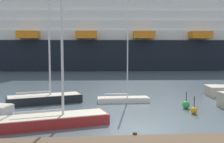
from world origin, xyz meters
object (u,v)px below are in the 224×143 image
at_px(sailboat_2, 123,98).
at_px(cruise_ship, 138,37).
at_px(sailboat_3, 45,98).
at_px(sailboat_1, 55,118).
at_px(channel_buoy_0, 186,105).
at_px(channel_buoy_1, 194,110).

relative_size(sailboat_2, cruise_ship, 0.06).
distance_m(sailboat_2, sailboat_3, 7.19).
bearing_deg(sailboat_2, sailboat_1, -126.89).
distance_m(sailboat_1, sailboat_2, 9.11).
height_order(sailboat_3, cruise_ship, cruise_ship).
relative_size(sailboat_3, channel_buoy_0, 7.05).
height_order(channel_buoy_0, channel_buoy_1, channel_buoy_0).
height_order(sailboat_2, channel_buoy_1, sailboat_2).
bearing_deg(channel_buoy_1, cruise_ship, 85.21).
xyz_separation_m(sailboat_3, cruise_ship, (15.86, 41.15, 7.01)).
distance_m(sailboat_1, channel_buoy_0, 11.06).
height_order(channel_buoy_0, cruise_ship, cruise_ship).
xyz_separation_m(sailboat_1, cruise_ship, (14.07, 48.57, 6.98)).
bearing_deg(sailboat_1, channel_buoy_0, 7.29).
xyz_separation_m(sailboat_2, cruise_ship, (8.67, 41.24, 7.15)).
bearing_deg(channel_buoy_1, channel_buoy_0, 88.73).
distance_m(channel_buoy_0, cruise_ship, 45.13).
xyz_separation_m(sailboat_2, channel_buoy_1, (4.80, -5.01, -0.08)).
xyz_separation_m(sailboat_1, channel_buoy_0, (10.24, 4.19, -0.20)).
height_order(sailboat_1, sailboat_2, sailboat_1).
distance_m(sailboat_1, channel_buoy_1, 10.46).
relative_size(sailboat_3, channel_buoy_1, 7.40).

